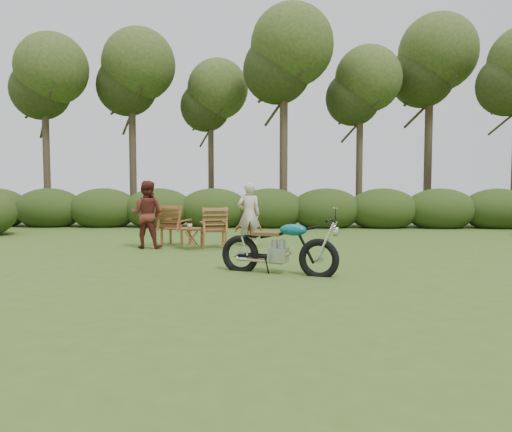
{
  "coord_description": "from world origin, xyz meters",
  "views": [
    {
      "loc": [
        0.15,
        -8.73,
        1.64
      ],
      "look_at": [
        -0.23,
        1.8,
        0.9
      ],
      "focal_mm": 35.0,
      "sensor_mm": 36.0,
      "label": 1
    }
  ],
  "objects_px": {
    "adult_a": "(249,246)",
    "child": "(249,245)",
    "lawn_chair_left": "(176,245)",
    "motorcycle": "(278,273)",
    "cup": "(190,226)",
    "side_table": "(192,239)",
    "lawn_chair_right": "(214,247)",
    "adult_b": "(147,248)"
  },
  "relations": [
    {
      "from": "cup",
      "to": "child",
      "type": "height_order",
      "value": "cup"
    },
    {
      "from": "side_table",
      "to": "motorcycle",
      "type": "bearing_deg",
      "value": -55.99
    },
    {
      "from": "motorcycle",
      "to": "adult_a",
      "type": "height_order",
      "value": "adult_a"
    },
    {
      "from": "lawn_chair_left",
      "to": "adult_b",
      "type": "distance_m",
      "value": 0.85
    },
    {
      "from": "motorcycle",
      "to": "adult_b",
      "type": "relative_size",
      "value": 1.25
    },
    {
      "from": "lawn_chair_left",
      "to": "cup",
      "type": "distance_m",
      "value": 1.07
    },
    {
      "from": "adult_a",
      "to": "child",
      "type": "bearing_deg",
      "value": -98.48
    },
    {
      "from": "lawn_chair_right",
      "to": "cup",
      "type": "xyz_separation_m",
      "value": [
        -0.53,
        -0.33,
        0.57
      ]
    },
    {
      "from": "side_table",
      "to": "child",
      "type": "height_order",
      "value": "child"
    },
    {
      "from": "lawn_chair_right",
      "to": "cup",
      "type": "height_order",
      "value": "cup"
    },
    {
      "from": "lawn_chair_left",
      "to": "cup",
      "type": "height_order",
      "value": "cup"
    },
    {
      "from": "adult_a",
      "to": "child",
      "type": "xyz_separation_m",
      "value": [
        -0.02,
        0.26,
        0.0
      ]
    },
    {
      "from": "motorcycle",
      "to": "adult_a",
      "type": "xyz_separation_m",
      "value": [
        -0.71,
        3.76,
        0.0
      ]
    },
    {
      "from": "lawn_chair_right",
      "to": "child",
      "type": "relative_size",
      "value": 0.91
    },
    {
      "from": "motorcycle",
      "to": "child",
      "type": "distance_m",
      "value": 4.08
    },
    {
      "from": "lawn_chair_right",
      "to": "adult_a",
      "type": "distance_m",
      "value": 0.93
    },
    {
      "from": "motorcycle",
      "to": "lawn_chair_left",
      "type": "height_order",
      "value": "motorcycle"
    },
    {
      "from": "adult_a",
      "to": "adult_b",
      "type": "height_order",
      "value": "adult_b"
    },
    {
      "from": "motorcycle",
      "to": "adult_a",
      "type": "distance_m",
      "value": 3.82
    },
    {
      "from": "adult_a",
      "to": "side_table",
      "type": "bearing_deg",
      "value": 15.25
    },
    {
      "from": "lawn_chair_left",
      "to": "adult_a",
      "type": "distance_m",
      "value": 1.88
    },
    {
      "from": "lawn_chair_left",
      "to": "motorcycle",
      "type": "bearing_deg",
      "value": 139.76
    },
    {
      "from": "lawn_chair_right",
      "to": "child",
      "type": "bearing_deg",
      "value": -159.11
    },
    {
      "from": "side_table",
      "to": "adult_b",
      "type": "height_order",
      "value": "adult_b"
    },
    {
      "from": "lawn_chair_left",
      "to": "cup",
      "type": "relative_size",
      "value": 8.66
    },
    {
      "from": "motorcycle",
      "to": "side_table",
      "type": "distance_m",
      "value": 3.69
    },
    {
      "from": "side_table",
      "to": "child",
      "type": "bearing_deg",
      "value": 36.07
    },
    {
      "from": "lawn_chair_left",
      "to": "adult_b",
      "type": "xyz_separation_m",
      "value": [
        -0.59,
        -0.61,
        0.0
      ]
    },
    {
      "from": "lawn_chair_left",
      "to": "adult_a",
      "type": "relative_size",
      "value": 0.64
    },
    {
      "from": "side_table",
      "to": "adult_b",
      "type": "xyz_separation_m",
      "value": [
        -1.13,
        0.2,
        -0.26
      ]
    },
    {
      "from": "motorcycle",
      "to": "cup",
      "type": "xyz_separation_m",
      "value": [
        -2.1,
        3.09,
        0.57
      ]
    },
    {
      "from": "lawn_chair_left",
      "to": "cup",
      "type": "xyz_separation_m",
      "value": [
        0.49,
        -0.77,
        0.57
      ]
    },
    {
      "from": "motorcycle",
      "to": "lawn_chair_left",
      "type": "distance_m",
      "value": 4.65
    },
    {
      "from": "lawn_chair_right",
      "to": "side_table",
      "type": "relative_size",
      "value": 1.92
    },
    {
      "from": "lawn_chair_right",
      "to": "adult_a",
      "type": "xyz_separation_m",
      "value": [
        0.86,
        0.34,
        0.0
      ]
    },
    {
      "from": "adult_a",
      "to": "motorcycle",
      "type": "bearing_deg",
      "value": 88.2
    },
    {
      "from": "lawn_chair_right",
      "to": "lawn_chair_left",
      "type": "bearing_deg",
      "value": -37.27
    },
    {
      "from": "lawn_chair_right",
      "to": "side_table",
      "type": "bearing_deg",
      "value": 23.5
    },
    {
      "from": "adult_a",
      "to": "cup",
      "type": "bearing_deg",
      "value": 13.19
    },
    {
      "from": "cup",
      "to": "lawn_chair_left",
      "type": "bearing_deg",
      "value": 122.64
    },
    {
      "from": "lawn_chair_left",
      "to": "adult_b",
      "type": "relative_size",
      "value": 0.62
    },
    {
      "from": "lawn_chair_right",
      "to": "side_table",
      "type": "height_order",
      "value": "side_table"
    }
  ]
}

